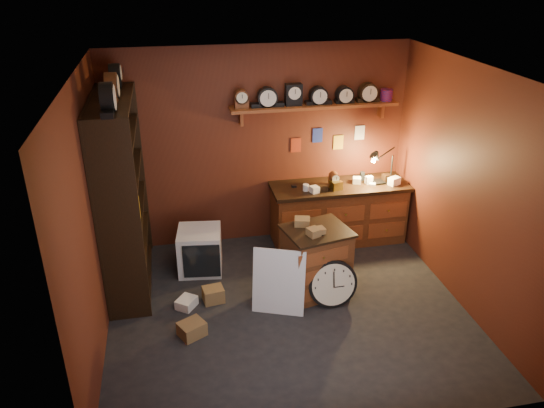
{
  "coord_description": "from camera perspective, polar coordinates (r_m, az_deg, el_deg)",
  "views": [
    {
      "loc": [
        -1.15,
        -4.84,
        3.71
      ],
      "look_at": [
        -0.12,
        0.35,
        1.19
      ],
      "focal_mm": 35.0,
      "sensor_mm": 36.0,
      "label": 1
    }
  ],
  "objects": [
    {
      "name": "workbench",
      "position": [
        7.43,
        7.16,
        -0.62
      ],
      "size": [
        1.88,
        0.66,
        1.36
      ],
      "color": "brown",
      "rests_on": "ground"
    },
    {
      "name": "floor_box_a",
      "position": [
        5.86,
        -8.61,
        -13.15
      ],
      "size": [
        0.33,
        0.32,
        0.16
      ],
      "primitive_type": "cube",
      "rotation": [
        0.0,
        0.0,
        0.5
      ],
      "color": "olive",
      "rests_on": "ground"
    },
    {
      "name": "white_panel",
      "position": [
        6.2,
        0.7,
        -11.32
      ],
      "size": [
        0.61,
        0.36,
        0.78
      ],
      "primitive_type": "cube",
      "rotation": [
        -0.17,
        0.0,
        -0.37
      ],
      "color": "silver",
      "rests_on": "ground"
    },
    {
      "name": "shelving_unit",
      "position": [
        6.35,
        -16.15,
        1.62
      ],
      "size": [
        0.47,
        1.6,
        2.58
      ],
      "color": "black",
      "rests_on": "ground"
    },
    {
      "name": "low_cabinet",
      "position": [
        6.3,
        4.77,
        -5.85
      ],
      "size": [
        0.84,
        0.76,
        0.92
      ],
      "rotation": [
        0.0,
        0.0,
        0.22
      ],
      "color": "brown",
      "rests_on": "ground"
    },
    {
      "name": "floor_box_b",
      "position": [
        6.29,
        -9.18,
        -10.45
      ],
      "size": [
        0.28,
        0.29,
        0.11
      ],
      "primitive_type": "cube",
      "rotation": [
        0.0,
        0.0,
        -0.63
      ],
      "color": "white",
      "rests_on": "ground"
    },
    {
      "name": "room_shell",
      "position": [
        5.47,
        2.16,
        4.08
      ],
      "size": [
        4.02,
        3.62,
        2.71
      ],
      "color": "#592415",
      "rests_on": "ground"
    },
    {
      "name": "mini_fridge",
      "position": [
        6.84,
        -7.75,
        -4.96
      ],
      "size": [
        0.6,
        0.61,
        0.56
      ],
      "rotation": [
        0.0,
        0.0,
        -0.12
      ],
      "color": "silver",
      "rests_on": "ground"
    },
    {
      "name": "big_round_clock",
      "position": [
        6.17,
        6.54,
        -8.54
      ],
      "size": [
        0.57,
        0.18,
        0.57
      ],
      "color": "black",
      "rests_on": "ground"
    },
    {
      "name": "floor",
      "position": [
        6.21,
        1.72,
        -11.29
      ],
      "size": [
        4.0,
        4.0,
        0.0
      ],
      "primitive_type": "plane",
      "color": "black",
      "rests_on": "ground"
    },
    {
      "name": "floor_box_c",
      "position": [
        6.33,
        -6.33,
        -9.66
      ],
      "size": [
        0.26,
        0.23,
        0.18
      ],
      "primitive_type": "cube",
      "rotation": [
        0.0,
        0.0,
        0.14
      ],
      "color": "olive",
      "rests_on": "ground"
    }
  ]
}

